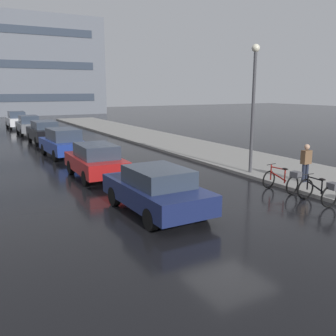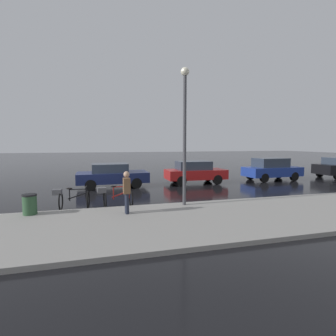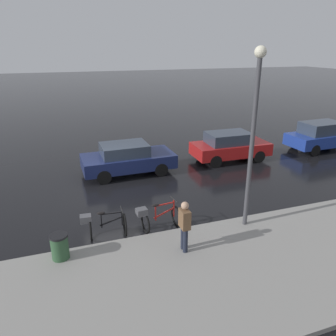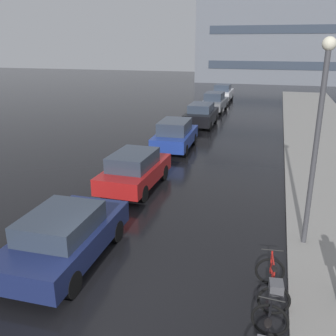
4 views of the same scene
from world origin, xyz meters
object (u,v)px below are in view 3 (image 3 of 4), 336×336
pedestrian (185,225)px  streetlamp (254,125)px  trash_bin (60,249)px  car_blue (322,136)px  bicycle_second (157,217)px  car_navy (127,158)px  car_red (230,146)px  bicycle_nearest (103,224)px

pedestrian → streetlamp: size_ratio=0.29×
pedestrian → trash_bin: 3.53m
car_blue → streetlamp: size_ratio=0.74×
bicycle_second → car_navy: bearing=177.5°
car_red → car_navy: bearing=-88.6°
car_red → pedestrian: pedestrian is taller
bicycle_second → car_blue: car_blue is taller
car_blue → car_navy: bearing=-89.6°
car_blue → pedestrian: bearing=-58.6°
bicycle_second → car_blue: 12.96m
car_red → streetlamp: streetlamp is taller
bicycle_second → streetlamp: (0.83, 2.82, 3.03)m
bicycle_nearest → car_navy: bearing=159.6°
streetlamp → car_red: bearing=155.1°
bicycle_nearest → pedestrian: bearing=51.8°
car_navy → streetlamp: (6.17, 2.59, 2.76)m
pedestrian → streetlamp: 3.63m
bicycle_second → car_red: 7.95m
car_blue → trash_bin: bearing=-67.4°
pedestrian → streetlamp: (-0.73, 2.47, 2.56)m
bicycle_second → car_blue: bearing=114.7°
trash_bin → streetlamp: bearing=89.4°
bicycle_nearest → trash_bin: (0.85, -1.33, -0.04)m
car_navy → car_blue: car_blue is taller
car_red → streetlamp: bearing=-24.9°
bicycle_second → streetlamp: 4.22m
bicycle_nearest → car_red: car_red is taller
bicycle_nearest → car_blue: bearing=111.6°
trash_bin → car_navy: bearing=151.7°
bicycle_second → car_blue: (-5.41, 11.77, 0.34)m
car_red → streetlamp: 7.47m
bicycle_nearest → streetlamp: streetlamp is taller
bicycle_nearest → trash_bin: bicycle_nearest is taller
streetlamp → car_blue: bearing=124.9°
bicycle_nearest → car_blue: size_ratio=0.34×
bicycle_nearest → car_navy: car_navy is taller
car_navy → car_blue: bearing=90.4°
car_red → trash_bin: (6.24, -8.81, -0.34)m
pedestrian → car_blue: bearing=121.4°
bicycle_second → car_blue: size_ratio=0.35×
streetlamp → trash_bin: bearing=-90.6°
trash_bin → bicycle_second: bearing=104.1°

